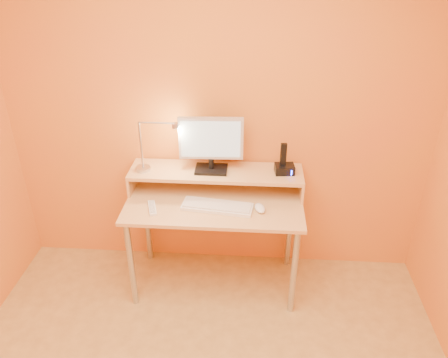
# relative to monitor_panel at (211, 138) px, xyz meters

# --- Properties ---
(wall_back) EXTENTS (3.00, 0.04, 2.50)m
(wall_back) POSITION_rel_monitor_panel_xyz_m (0.03, 0.16, 0.13)
(wall_back) COLOR orange
(wall_back) RESTS_ON floor
(desk_leg_fl) EXTENTS (0.04, 0.04, 0.69)m
(desk_leg_fl) POSITION_rel_monitor_panel_xyz_m (-0.52, -0.41, -0.77)
(desk_leg_fl) COLOR #B2B2BA
(desk_leg_fl) RESTS_ON floor
(desk_leg_fr) EXTENTS (0.04, 0.04, 0.69)m
(desk_leg_fr) POSITION_rel_monitor_panel_xyz_m (0.58, -0.41, -0.77)
(desk_leg_fr) COLOR #B2B2BA
(desk_leg_fr) RESTS_ON floor
(desk_leg_bl) EXTENTS (0.04, 0.04, 0.69)m
(desk_leg_bl) POSITION_rel_monitor_panel_xyz_m (-0.52, 0.09, -0.77)
(desk_leg_bl) COLOR #B2B2BA
(desk_leg_bl) RESTS_ON floor
(desk_leg_br) EXTENTS (0.04, 0.04, 0.69)m
(desk_leg_br) POSITION_rel_monitor_panel_xyz_m (0.58, 0.09, -0.77)
(desk_leg_br) COLOR #B2B2BA
(desk_leg_br) RESTS_ON floor
(desk_lower) EXTENTS (1.20, 0.60, 0.02)m
(desk_lower) POSITION_rel_monitor_panel_xyz_m (0.03, -0.16, -0.41)
(desk_lower) COLOR tan
(desk_lower) RESTS_ON floor
(shelf_riser_left) EXTENTS (0.02, 0.30, 0.14)m
(shelf_riser_left) POSITION_rel_monitor_panel_xyz_m (-0.56, -0.01, -0.33)
(shelf_riser_left) COLOR tan
(shelf_riser_left) RESTS_ON desk_lower
(shelf_riser_right) EXTENTS (0.02, 0.30, 0.14)m
(shelf_riser_right) POSITION_rel_monitor_panel_xyz_m (0.62, -0.01, -0.33)
(shelf_riser_right) COLOR tan
(shelf_riser_right) RESTS_ON desk_lower
(desk_shelf) EXTENTS (1.20, 0.30, 0.02)m
(desk_shelf) POSITION_rel_monitor_panel_xyz_m (0.03, -0.01, -0.25)
(desk_shelf) COLOR tan
(desk_shelf) RESTS_ON desk_lower
(monitor_foot) EXTENTS (0.22, 0.16, 0.02)m
(monitor_foot) POSITION_rel_monitor_panel_xyz_m (0.00, -0.01, -0.23)
(monitor_foot) COLOR black
(monitor_foot) RESTS_ON desk_shelf
(monitor_neck) EXTENTS (0.04, 0.04, 0.07)m
(monitor_neck) POSITION_rel_monitor_panel_xyz_m (0.00, -0.01, -0.19)
(monitor_neck) COLOR black
(monitor_neck) RESTS_ON monitor_foot
(monitor_panel) EXTENTS (0.44, 0.05, 0.30)m
(monitor_panel) POSITION_rel_monitor_panel_xyz_m (0.00, 0.00, 0.00)
(monitor_panel) COLOR silver
(monitor_panel) RESTS_ON monitor_neck
(monitor_back) EXTENTS (0.39, 0.03, 0.25)m
(monitor_back) POSITION_rel_monitor_panel_xyz_m (0.00, 0.02, 0.00)
(monitor_back) COLOR black
(monitor_back) RESTS_ON monitor_panel
(monitor_screen) EXTENTS (0.39, 0.02, 0.26)m
(monitor_screen) POSITION_rel_monitor_panel_xyz_m (0.00, -0.02, 0.00)
(monitor_screen) COLOR #ABCDDC
(monitor_screen) RESTS_ON monitor_panel
(lamp_base) EXTENTS (0.10, 0.10, 0.02)m
(lamp_base) POSITION_rel_monitor_panel_xyz_m (-0.47, -0.04, -0.23)
(lamp_base) COLOR #B2B2BA
(lamp_base) RESTS_ON desk_shelf
(lamp_post) EXTENTS (0.01, 0.01, 0.33)m
(lamp_post) POSITION_rel_monitor_panel_xyz_m (-0.47, -0.04, -0.05)
(lamp_post) COLOR #B2B2BA
(lamp_post) RESTS_ON lamp_base
(lamp_arm) EXTENTS (0.24, 0.01, 0.01)m
(lamp_arm) POSITION_rel_monitor_panel_xyz_m (-0.35, -0.04, 0.12)
(lamp_arm) COLOR #B2B2BA
(lamp_arm) RESTS_ON lamp_post
(lamp_head) EXTENTS (0.04, 0.04, 0.03)m
(lamp_head) POSITION_rel_monitor_panel_xyz_m (-0.23, -0.04, 0.10)
(lamp_head) COLOR #B2B2BA
(lamp_head) RESTS_ON lamp_arm
(lamp_bulb) EXTENTS (0.03, 0.03, 0.00)m
(lamp_bulb) POSITION_rel_monitor_panel_xyz_m (-0.23, -0.04, 0.09)
(lamp_bulb) COLOR #FFEAC6
(lamp_bulb) RESTS_ON lamp_head
(phone_dock) EXTENTS (0.14, 0.11, 0.06)m
(phone_dock) POSITION_rel_monitor_panel_xyz_m (0.50, -0.01, -0.21)
(phone_dock) COLOR black
(phone_dock) RESTS_ON desk_shelf
(phone_handset) EXTENTS (0.04, 0.03, 0.16)m
(phone_handset) POSITION_rel_monitor_panel_xyz_m (0.49, -0.01, -0.10)
(phone_handset) COLOR black
(phone_handset) RESTS_ON phone_dock
(phone_led) EXTENTS (0.01, 0.00, 0.04)m
(phone_led) POSITION_rel_monitor_panel_xyz_m (0.55, -0.06, -0.21)
(phone_led) COLOR #3349FB
(phone_led) RESTS_ON phone_dock
(keyboard) EXTENTS (0.48, 0.21, 0.02)m
(keyboard) POSITION_rel_monitor_panel_xyz_m (0.06, -0.24, -0.39)
(keyboard) COLOR white
(keyboard) RESTS_ON desk_lower
(mouse) EXTENTS (0.09, 0.13, 0.04)m
(mouse) POSITION_rel_monitor_panel_xyz_m (0.34, -0.25, -0.38)
(mouse) COLOR white
(mouse) RESTS_ON desk_lower
(remote_control) EXTENTS (0.09, 0.17, 0.02)m
(remote_control) POSITION_rel_monitor_panel_xyz_m (-0.37, -0.28, -0.39)
(remote_control) COLOR white
(remote_control) RESTS_ON desk_lower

